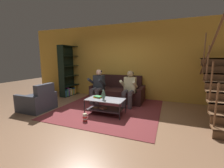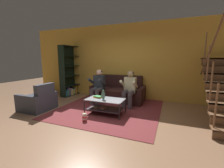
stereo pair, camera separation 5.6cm
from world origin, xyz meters
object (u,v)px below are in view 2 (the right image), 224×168
(person_seated_right, at_px, (129,87))
(vase, at_px, (103,95))
(popcorn_tub, at_px, (85,117))
(coffee_table, at_px, (105,104))
(book_stack, at_px, (98,97))
(armchair, at_px, (38,101))
(couch, at_px, (119,93))
(bookshelf, at_px, (70,76))
(person_seated_left, at_px, (98,85))

(person_seated_right, bearing_deg, vase, -114.76)
(vase, bearing_deg, popcorn_tub, -113.22)
(coffee_table, relative_size, popcorn_tub, 5.09)
(book_stack, height_order, armchair, armchair)
(popcorn_tub, bearing_deg, book_stack, 89.15)
(person_seated_right, height_order, coffee_table, person_seated_right)
(couch, relative_size, book_stack, 7.49)
(armchair, distance_m, popcorn_tub, 1.82)
(couch, bearing_deg, bookshelf, 178.77)
(popcorn_tub, bearing_deg, vase, 66.78)
(person_seated_right, xyz_separation_m, vase, (-0.47, -1.01, -0.08))
(vase, height_order, armchair, armchair)
(popcorn_tub, bearing_deg, person_seated_right, 65.80)
(couch, height_order, vase, couch)
(coffee_table, bearing_deg, bookshelf, 146.93)
(vase, distance_m, bookshelf, 2.90)
(vase, bearing_deg, couch, 93.93)
(person_seated_left, bearing_deg, book_stack, -63.30)
(coffee_table, relative_size, vase, 3.92)
(person_seated_left, bearing_deg, vase, -55.95)
(person_seated_left, relative_size, vase, 4.38)
(coffee_table, xyz_separation_m, book_stack, (-0.26, 0.06, 0.17))
(couch, bearing_deg, popcorn_tub, -93.75)
(vase, bearing_deg, armchair, -170.05)
(coffee_table, bearing_deg, couch, 94.87)
(bookshelf, distance_m, armchair, 2.10)
(popcorn_tub, bearing_deg, bookshelf, 133.75)
(person_seated_right, distance_m, bookshelf, 2.92)
(person_seated_right, height_order, vase, person_seated_right)
(armchair, height_order, popcorn_tub, armchair)
(bookshelf, xyz_separation_m, popcorn_tub, (2.13, -2.22, -0.72))
(armchair, xyz_separation_m, popcorn_tub, (1.80, -0.23, -0.17))
(person_seated_left, height_order, person_seated_right, person_seated_left)
(coffee_table, bearing_deg, person_seated_left, 126.89)
(couch, bearing_deg, person_seated_left, -135.04)
(coffee_table, relative_size, book_stack, 4.17)
(person_seated_right, relative_size, popcorn_tub, 5.61)
(armchair, bearing_deg, book_stack, 15.16)
(person_seated_left, xyz_separation_m, book_stack, (0.44, -0.88, -0.19))
(person_seated_right, relative_size, book_stack, 4.59)
(bookshelf, bearing_deg, book_stack, -35.15)
(couch, distance_m, person_seated_left, 0.89)
(armchair, bearing_deg, person_seated_left, 45.14)
(couch, relative_size, popcorn_tub, 9.14)
(couch, distance_m, vase, 1.61)
(vase, distance_m, armchair, 2.10)
(person_seated_left, distance_m, armchair, 1.97)
(person_seated_right, relative_size, armchair, 1.35)
(person_seated_left, xyz_separation_m, bookshelf, (-1.69, 0.62, 0.17))
(couch, relative_size, person_seated_left, 1.61)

